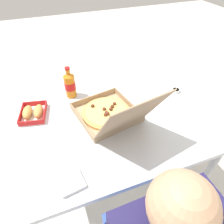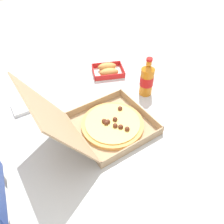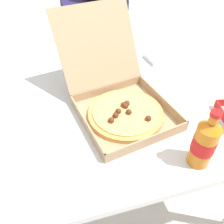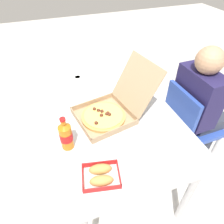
{
  "view_description": "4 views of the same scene",
  "coord_description": "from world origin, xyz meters",
  "px_view_note": "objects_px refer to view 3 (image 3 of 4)",
  "views": [
    {
      "loc": [
        0.31,
        0.81,
        1.58
      ],
      "look_at": [
        -0.01,
        -0.05,
        0.76
      ],
      "focal_mm": 31.69,
      "sensor_mm": 36.0,
      "label": 1
    },
    {
      "loc": [
        -0.63,
        0.21,
        1.52
      ],
      "look_at": [
        0.05,
        -0.08,
        0.8
      ],
      "focal_mm": 34.74,
      "sensor_mm": 36.0,
      "label": 2
    },
    {
      "loc": [
        -0.21,
        -0.72,
        1.39
      ],
      "look_at": [
        -0.03,
        -0.06,
        0.77
      ],
      "focal_mm": 37.84,
      "sensor_mm": 36.0,
      "label": 3
    },
    {
      "loc": [
        0.99,
        -0.35,
        1.67
      ],
      "look_at": [
        0.05,
        -0.02,
        0.8
      ],
      "focal_mm": 32.19,
      "sensor_mm": 36.0,
      "label": 4
    }
  ],
  "objects_px": {
    "napkin_pile": "(157,58)",
    "cola_bottle": "(204,143)",
    "diner_person": "(94,42)",
    "pizza_box_open": "(120,101)",
    "chair": "(97,73)",
    "paper_menu": "(19,126)"
  },
  "relations": [
    {
      "from": "chair",
      "to": "pizza_box_open",
      "type": "xyz_separation_m",
      "value": [
        -0.05,
        -0.68,
        0.3
      ]
    },
    {
      "from": "pizza_box_open",
      "to": "cola_bottle",
      "type": "height_order",
      "value": "pizza_box_open"
    },
    {
      "from": "chair",
      "to": "paper_menu",
      "type": "bearing_deg",
      "value": -124.11
    },
    {
      "from": "cola_bottle",
      "to": "napkin_pile",
      "type": "xyz_separation_m",
      "value": [
        0.14,
        0.66,
        -0.08
      ]
    },
    {
      "from": "cola_bottle",
      "to": "napkin_pile",
      "type": "bearing_deg",
      "value": 78.02
    },
    {
      "from": "pizza_box_open",
      "to": "chair",
      "type": "bearing_deg",
      "value": 85.96
    },
    {
      "from": "diner_person",
      "to": "pizza_box_open",
      "type": "bearing_deg",
      "value": -93.63
    },
    {
      "from": "chair",
      "to": "diner_person",
      "type": "height_order",
      "value": "diner_person"
    },
    {
      "from": "diner_person",
      "to": "pizza_box_open",
      "type": "relative_size",
      "value": 2.02
    },
    {
      "from": "diner_person",
      "to": "pizza_box_open",
      "type": "xyz_separation_m",
      "value": [
        -0.05,
        -0.74,
        0.1
      ]
    },
    {
      "from": "paper_menu",
      "to": "napkin_pile",
      "type": "xyz_separation_m",
      "value": [
        0.72,
        0.32,
        0.01
      ]
    },
    {
      "from": "paper_menu",
      "to": "napkin_pile",
      "type": "distance_m",
      "value": 0.79
    },
    {
      "from": "cola_bottle",
      "to": "napkin_pile",
      "type": "relative_size",
      "value": 2.04
    },
    {
      "from": "chair",
      "to": "pizza_box_open",
      "type": "bearing_deg",
      "value": -94.04
    },
    {
      "from": "chair",
      "to": "napkin_pile",
      "type": "relative_size",
      "value": 7.55
    },
    {
      "from": "cola_bottle",
      "to": "paper_menu",
      "type": "relative_size",
      "value": 1.07
    },
    {
      "from": "chair",
      "to": "pizza_box_open",
      "type": "height_order",
      "value": "pizza_box_open"
    },
    {
      "from": "diner_person",
      "to": "napkin_pile",
      "type": "xyz_separation_m",
      "value": [
        0.26,
        -0.4,
        0.06
      ]
    },
    {
      "from": "diner_person",
      "to": "cola_bottle",
      "type": "relative_size",
      "value": 5.14
    },
    {
      "from": "napkin_pile",
      "to": "paper_menu",
      "type": "bearing_deg",
      "value": -155.72
    },
    {
      "from": "diner_person",
      "to": "paper_menu",
      "type": "relative_size",
      "value": 5.48
    },
    {
      "from": "napkin_pile",
      "to": "cola_bottle",
      "type": "bearing_deg",
      "value": -101.98
    }
  ]
}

